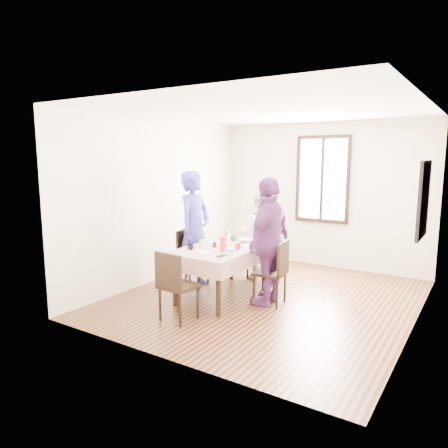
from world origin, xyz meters
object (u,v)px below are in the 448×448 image
(chair_left, at_px, (194,258))
(person_left, at_px, (195,229))
(chair_near, at_px, (179,285))
(person_right, at_px, (269,241))
(dining_table, at_px, (226,271))
(person_far, at_px, (260,234))
(chair_right, at_px, (270,272))
(chair_far, at_px, (261,252))

(chair_left, xyz_separation_m, person_left, (0.02, -0.00, 0.47))
(chair_near, height_order, person_right, person_right)
(dining_table, xyz_separation_m, person_far, (0.00, 1.10, 0.39))
(chair_right, relative_size, chair_far, 1.00)
(chair_left, relative_size, person_left, 0.49)
(chair_left, relative_size, chair_far, 1.00)
(dining_table, height_order, chair_left, chair_left)
(chair_right, distance_m, chair_far, 1.28)
(dining_table, bearing_deg, person_far, 90.00)
(chair_near, distance_m, person_left, 1.52)
(chair_right, distance_m, person_far, 1.30)
(chair_left, height_order, person_far, person_far)
(dining_table, xyz_separation_m, chair_left, (-0.71, 0.15, 0.08))
(chair_left, height_order, chair_far, same)
(chair_right, xyz_separation_m, person_far, (-0.71, 1.05, 0.31))
(chair_right, bearing_deg, chair_far, 27.40)
(dining_table, bearing_deg, chair_far, 90.00)
(chair_far, distance_m, person_far, 0.31)
(dining_table, height_order, chair_near, chair_near)
(person_left, bearing_deg, person_right, -96.31)
(dining_table, height_order, person_far, person_far)
(chair_right, height_order, person_far, person_far)
(chair_left, distance_m, chair_near, 1.46)
(dining_table, relative_size, person_right, 0.90)
(person_far, distance_m, person_right, 1.26)
(person_left, bearing_deg, chair_near, -153.65)
(dining_table, xyz_separation_m, chair_right, (0.71, 0.05, 0.08))
(chair_right, distance_m, chair_near, 1.37)
(chair_left, bearing_deg, dining_table, 68.38)
(chair_near, distance_m, person_far, 2.24)
(chair_left, distance_m, person_left, 0.47)
(chair_left, bearing_deg, chair_far, 134.33)
(person_right, bearing_deg, dining_table, -85.99)
(person_left, distance_m, person_far, 1.18)
(person_left, distance_m, person_right, 1.38)
(dining_table, bearing_deg, person_right, 4.22)
(chair_near, xyz_separation_m, person_left, (-0.69, 1.27, 0.47))
(person_left, height_order, person_right, person_left)
(chair_right, xyz_separation_m, person_left, (-1.40, 0.10, 0.47))
(person_left, relative_size, person_far, 1.22)
(person_far, bearing_deg, chair_right, 106.01)
(person_left, xyz_separation_m, person_right, (1.38, -0.10, -0.03))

